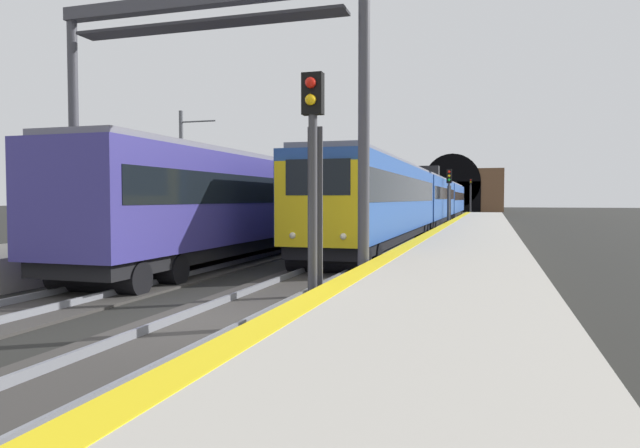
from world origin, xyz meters
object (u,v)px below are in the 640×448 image
object	(u,v)px
railway_signal_near	(313,179)
train_adjacent_platform	(363,200)
train_main_approaching	(427,199)
overhead_signal_gantry	(206,69)
railway_signal_mid	(449,193)
catenary_mast_near	(182,175)
railway_signal_far	(471,194)

from	to	relation	value
railway_signal_near	train_adjacent_platform	bearing A→B (deg)	-169.00
train_main_approaching	overhead_signal_gantry	world-z (taller)	overhead_signal_gantry
train_adjacent_platform	railway_signal_mid	world-z (taller)	train_adjacent_platform
train_main_approaching	railway_signal_near	bearing A→B (deg)	2.87
railway_signal_near	railway_signal_mid	distance (m)	33.63
railway_signal_mid	catenary_mast_near	size ratio (longest dim) A/B	0.65
railway_signal_near	train_main_approaching	bearing A→B (deg)	-177.04
railway_signal_near	railway_signal_far	world-z (taller)	railway_signal_far
railway_signal_near	overhead_signal_gantry	size ratio (longest dim) A/B	0.53
overhead_signal_gantry	train_main_approaching	bearing A→B (deg)	-3.93
railway_signal_far	railway_signal_near	bearing A→B (deg)	0.00
train_adjacent_platform	railway_signal_mid	xyz separation A→B (m)	(1.00, -6.34, 0.52)
railway_signal_far	overhead_signal_gantry	world-z (taller)	overhead_signal_gantry
railway_signal_near	overhead_signal_gantry	world-z (taller)	overhead_signal_gantry
railway_signal_mid	railway_signal_far	distance (m)	43.86
railway_signal_far	catenary_mast_near	world-z (taller)	catenary_mast_near
railway_signal_near	railway_signal_mid	size ratio (longest dim) A/B	1.01
railway_signal_near	overhead_signal_gantry	distance (m)	6.31
overhead_signal_gantry	catenary_mast_near	distance (m)	16.00
train_adjacent_platform	railway_signal_mid	distance (m)	6.44
train_main_approaching	train_adjacent_platform	xyz separation A→B (m)	(-3.56, 4.47, -0.04)
catenary_mast_near	overhead_signal_gantry	bearing A→B (deg)	-147.09
train_main_approaching	railway_signal_near	size ratio (longest dim) A/B	13.00
train_adjacent_platform	overhead_signal_gantry	xyz separation A→B (m)	(-28.94, -2.23, 3.50)
train_adjacent_platform	catenary_mast_near	world-z (taller)	catenary_mast_near
railway_signal_near	catenary_mast_near	world-z (taller)	catenary_mast_near
train_main_approaching	railway_signal_mid	size ratio (longest dim) A/B	13.12
train_main_approaching	catenary_mast_near	world-z (taller)	catenary_mast_near
railway_signal_near	catenary_mast_near	size ratio (longest dim) A/B	0.66
railway_signal_near	railway_signal_far	size ratio (longest dim) A/B	0.86
railway_signal_near	railway_signal_mid	bearing A→B (deg)	-180.00
train_main_approaching	railway_signal_near	distance (m)	36.23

